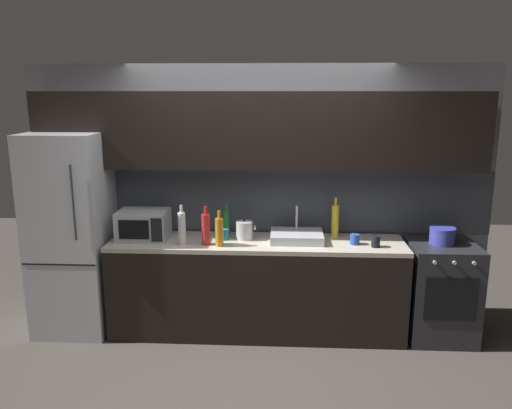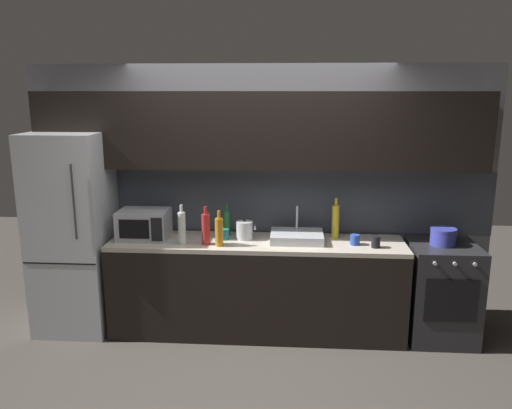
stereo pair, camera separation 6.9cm
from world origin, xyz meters
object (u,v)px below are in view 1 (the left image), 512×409
Objects in this scene: microwave at (143,225)px; mug_teal at (225,234)px; refrigerator at (72,234)px; mug_blue at (355,239)px; oven_range at (440,291)px; wine_bottle_clear at (182,228)px; wine_bottle_amber at (219,232)px; mug_dark at (376,241)px; wine_bottle_yellow at (335,221)px; wine_bottle_green at (227,223)px; cooking_pot at (442,236)px; wine_bottle_red at (206,229)px; kettle at (244,230)px.

microwave is 4.52× the size of mug_teal.
mug_blue is at bearing -1.08° from refrigerator.
wine_bottle_clear is (-2.36, -0.14, 0.60)m from oven_range.
refrigerator is at bearing 173.20° from wine_bottle_amber.
mug_teal is 1.37m from mug_dark.
refrigerator is 2.80m from mug_dark.
wine_bottle_yellow is at bearing 7.41° from mug_teal.
microwave is 4.98× the size of mug_blue.
cooking_pot is (1.97, -0.16, -0.05)m from wine_bottle_green.
refrigerator reaches higher than wine_bottle_red.
cooking_pot is at bearing -0.38° from microwave.
kettle is at bearing 20.19° from wine_bottle_clear.
kettle reaches higher than mug_dark.
wine_bottle_clear is at bearing -176.62° from oven_range.
wine_bottle_green is at bearing 175.41° from oven_range.
kettle is (0.94, 0.04, -0.05)m from microwave.
refrigerator is 9.81× the size of kettle.
wine_bottle_green is (-1.99, 0.16, 0.58)m from oven_range.
kettle is 0.31m from wine_bottle_amber.
oven_range is at bearing 3.38° from wine_bottle_clear.
refrigerator is at bearing 174.28° from wine_bottle_red.
microwave is 1.48× the size of wine_bottle_green.
wine_bottle_yellow reaches higher than wine_bottle_clear.
refrigerator is 0.69m from microwave.
refrigerator reaches higher than oven_range.
microwave is at bearing 1.55° from refrigerator.
wine_bottle_red is (-2.15, -0.13, 0.60)m from oven_range.
microwave is 1.20× the size of wine_bottle_yellow.
mug_blue is at bearing -3.70° from mug_teal.
microwave is 1.42× the size of wine_bottle_amber.
wine_bottle_yellow is at bearing 13.86° from wine_bottle_red.
kettle is (1.62, 0.06, 0.04)m from refrigerator.
mug_blue is at bearing 3.37° from wine_bottle_clear.
wine_bottle_green is 3.06× the size of mug_teal.
mug_blue is at bearing 3.41° from wine_bottle_red.
mug_teal is at bearing 46.49° from wine_bottle_red.
microwave is at bearing 179.59° from oven_range.
microwave is 1.31× the size of wine_bottle_red.
kettle is 0.53× the size of wine_bottle_clear.
wine_bottle_green is 0.33m from wine_bottle_amber.
wine_bottle_red reaches higher than microwave.
mug_dark is (1.73, 0.02, -0.10)m from wine_bottle_clear.
mug_blue is at bearing 156.81° from mug_dark.
kettle is at bearing 2.55° from microwave.
wine_bottle_amber is (-2.02, -0.17, 0.58)m from oven_range.
mug_dark is (1.36, -0.28, -0.07)m from wine_bottle_green.
refrigerator reaches higher than wine_bottle_yellow.
microwave is 2.39× the size of kettle.
mug_blue is (1.19, -0.08, -0.00)m from mug_teal.
wine_bottle_amber is at bearing -175.17° from cooking_pot.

